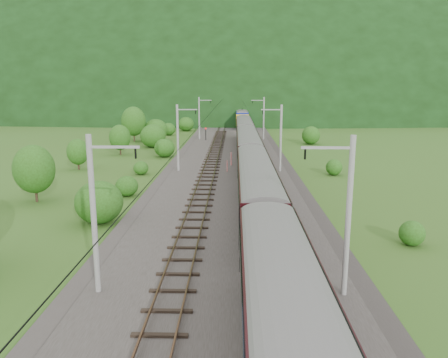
{
  "coord_description": "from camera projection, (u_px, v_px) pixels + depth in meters",
  "views": [
    {
      "loc": [
        0.7,
        -20.32,
        10.57
      ],
      "look_at": [
        -0.22,
        16.56,
        2.6
      ],
      "focal_mm": 35.0,
      "sensor_mm": 36.0,
      "label": 1
    }
  ],
  "objects": [
    {
      "name": "ground",
      "position": [
        220.0,
        298.0,
        22.1
      ],
      "size": [
        600.0,
        600.0,
        0.0
      ],
      "primitive_type": "plane",
      "color": "#38541A",
      "rests_on": "ground"
    },
    {
      "name": "railbed",
      "position": [
        225.0,
        231.0,
        31.84
      ],
      "size": [
        14.0,
        220.0,
        0.3
      ],
      "primitive_type": "cube",
      "color": "#38332D",
      "rests_on": "ground"
    },
    {
      "name": "track_left",
      "position": [
        192.0,
        228.0,
        31.85
      ],
      "size": [
        2.4,
        220.0,
        0.27
      ],
      "color": "#513522",
      "rests_on": "railbed"
    },
    {
      "name": "track_right",
      "position": [
        258.0,
        228.0,
        31.74
      ],
      "size": [
        2.4,
        220.0,
        0.27
      ],
      "color": "#513522",
      "rests_on": "railbed"
    },
    {
      "name": "catenary_left",
      "position": [
        178.0,
        136.0,
        52.57
      ],
      "size": [
        2.54,
        192.28,
        8.0
      ],
      "color": "gray",
      "rests_on": "railbed"
    },
    {
      "name": "catenary_right",
      "position": [
        280.0,
        137.0,
        52.27
      ],
      "size": [
        2.54,
        192.28,
        8.0
      ],
      "color": "gray",
      "rests_on": "railbed"
    },
    {
      "name": "overhead_wires",
      "position": [
        225.0,
        136.0,
        30.37
      ],
      "size": [
        4.83,
        198.0,
        0.03
      ],
      "color": "black",
      "rests_on": "ground"
    },
    {
      "name": "mountain_main",
      "position": [
        234.0,
        102.0,
        276.15
      ],
      "size": [
        504.0,
        360.0,
        244.0
      ],
      "primitive_type": "ellipsoid",
      "color": "black",
      "rests_on": "ground"
    },
    {
      "name": "mountain_ridge",
      "position": [
        70.0,
        100.0,
        318.19
      ],
      "size": [
        336.0,
        280.0,
        132.0
      ],
      "primitive_type": "ellipsoid",
      "color": "black",
      "rests_on": "ground"
    },
    {
      "name": "train",
      "position": [
        251.0,
        156.0,
        44.64
      ],
      "size": [
        2.91,
        139.23,
        5.05
      ],
      "color": "black",
      "rests_on": "ground"
    },
    {
      "name": "hazard_post_near",
      "position": [
        227.0,
        166.0,
        52.58
      ],
      "size": [
        0.15,
        0.15,
        1.37
      ],
      "primitive_type": "cylinder",
      "color": "red",
      "rests_on": "railbed"
    },
    {
      "name": "hazard_post_far",
      "position": [
        231.0,
        159.0,
        56.67
      ],
      "size": [
        0.18,
        0.18,
        1.72
      ],
      "primitive_type": "cylinder",
      "color": "red",
      "rests_on": "railbed"
    },
    {
      "name": "signal",
      "position": [
        206.0,
        133.0,
        82.65
      ],
      "size": [
        0.26,
        0.26,
        2.31
      ],
      "color": "black",
      "rests_on": "railbed"
    },
    {
      "name": "vegetation_left",
      "position": [
        77.0,
        174.0,
        40.29
      ],
      "size": [
        13.17,
        145.25,
        7.01
      ],
      "color": "#264813",
      "rests_on": "ground"
    }
  ]
}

